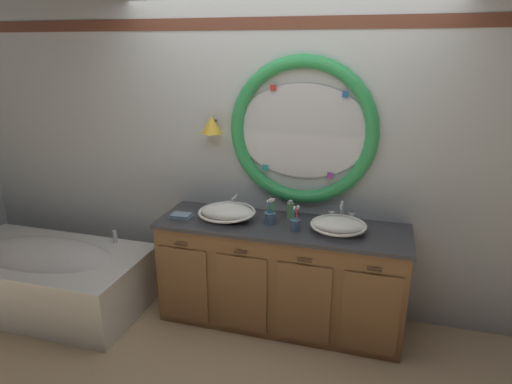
{
  "coord_description": "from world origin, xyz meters",
  "views": [
    {
      "loc": [
        0.77,
        -2.78,
        2.16
      ],
      "look_at": [
        -0.11,
        0.25,
        1.11
      ],
      "focal_mm": 30.71,
      "sensor_mm": 36.0,
      "label": 1
    }
  ],
  "objects_px": {
    "bathtub": "(47,274)",
    "toothbrush_holder_right": "(295,224)",
    "folded_hand_towel": "(181,216)",
    "sink_basin_left": "(227,212)",
    "toothbrush_holder_left": "(271,217)",
    "soap_dispenser": "(290,210)",
    "sink_basin_right": "(338,225)"
  },
  "relations": [
    {
      "from": "sink_basin_right",
      "to": "soap_dispenser",
      "type": "height_order",
      "value": "soap_dispenser"
    },
    {
      "from": "toothbrush_holder_left",
      "to": "toothbrush_holder_right",
      "type": "distance_m",
      "value": 0.22
    },
    {
      "from": "sink_basin_right",
      "to": "toothbrush_holder_left",
      "type": "height_order",
      "value": "toothbrush_holder_left"
    },
    {
      "from": "bathtub",
      "to": "toothbrush_holder_left",
      "type": "height_order",
      "value": "toothbrush_holder_left"
    },
    {
      "from": "toothbrush_holder_right",
      "to": "soap_dispenser",
      "type": "xyz_separation_m",
      "value": [
        -0.09,
        0.23,
        0.02
      ]
    },
    {
      "from": "folded_hand_towel",
      "to": "toothbrush_holder_right",
      "type": "bearing_deg",
      "value": 0.58
    },
    {
      "from": "sink_basin_left",
      "to": "folded_hand_towel",
      "type": "relative_size",
      "value": 2.75
    },
    {
      "from": "sink_basin_right",
      "to": "soap_dispenser",
      "type": "bearing_deg",
      "value": 156.58
    },
    {
      "from": "sink_basin_right",
      "to": "toothbrush_holder_left",
      "type": "xyz_separation_m",
      "value": [
        -0.52,
        0.02,
        -0.0
      ]
    },
    {
      "from": "soap_dispenser",
      "to": "sink_basin_left",
      "type": "bearing_deg",
      "value": -159.96
    },
    {
      "from": "toothbrush_holder_left",
      "to": "soap_dispenser",
      "type": "xyz_separation_m",
      "value": [
        0.12,
        0.15,
        0.01
      ]
    },
    {
      "from": "toothbrush_holder_left",
      "to": "sink_basin_right",
      "type": "bearing_deg",
      "value": -2.5
    },
    {
      "from": "sink_basin_left",
      "to": "sink_basin_right",
      "type": "distance_m",
      "value": 0.87
    },
    {
      "from": "toothbrush_holder_right",
      "to": "soap_dispenser",
      "type": "height_order",
      "value": "toothbrush_holder_right"
    },
    {
      "from": "toothbrush_holder_left",
      "to": "soap_dispenser",
      "type": "relative_size",
      "value": 1.3
    },
    {
      "from": "sink_basin_left",
      "to": "folded_hand_towel",
      "type": "bearing_deg",
      "value": -169.7
    },
    {
      "from": "sink_basin_left",
      "to": "soap_dispenser",
      "type": "distance_m",
      "value": 0.5
    },
    {
      "from": "sink_basin_right",
      "to": "soap_dispenser",
      "type": "xyz_separation_m",
      "value": [
        -0.4,
        0.17,
        0.01
      ]
    },
    {
      "from": "toothbrush_holder_left",
      "to": "folded_hand_towel",
      "type": "xyz_separation_m",
      "value": [
        -0.71,
        -0.09,
        -0.04
      ]
    },
    {
      "from": "bathtub",
      "to": "toothbrush_holder_right",
      "type": "distance_m",
      "value": 2.19
    },
    {
      "from": "sink_basin_left",
      "to": "folded_hand_towel",
      "type": "height_order",
      "value": "sink_basin_left"
    },
    {
      "from": "bathtub",
      "to": "toothbrush_holder_left",
      "type": "relative_size",
      "value": 8.19
    },
    {
      "from": "sink_basin_left",
      "to": "toothbrush_holder_right",
      "type": "distance_m",
      "value": 0.56
    },
    {
      "from": "folded_hand_towel",
      "to": "soap_dispenser",
      "type": "bearing_deg",
      "value": 15.9
    },
    {
      "from": "toothbrush_holder_left",
      "to": "toothbrush_holder_right",
      "type": "bearing_deg",
      "value": -20.88
    },
    {
      "from": "toothbrush_holder_left",
      "to": "folded_hand_towel",
      "type": "bearing_deg",
      "value": -172.87
    },
    {
      "from": "bathtub",
      "to": "toothbrush_holder_right",
      "type": "height_order",
      "value": "toothbrush_holder_right"
    },
    {
      "from": "bathtub",
      "to": "soap_dispenser",
      "type": "bearing_deg",
      "value": 13.71
    },
    {
      "from": "toothbrush_holder_left",
      "to": "sink_basin_left",
      "type": "bearing_deg",
      "value": -176.26
    },
    {
      "from": "bathtub",
      "to": "soap_dispenser",
      "type": "distance_m",
      "value": 2.16
    },
    {
      "from": "folded_hand_towel",
      "to": "sink_basin_left",
      "type": "bearing_deg",
      "value": 10.3
    },
    {
      "from": "sink_basin_right",
      "to": "toothbrush_holder_left",
      "type": "distance_m",
      "value": 0.52
    }
  ]
}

